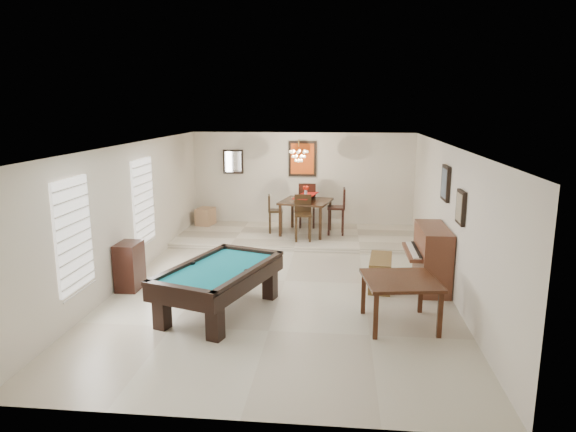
% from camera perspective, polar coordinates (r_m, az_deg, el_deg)
% --- Properties ---
extents(ground_plane, '(6.00, 9.00, 0.02)m').
position_cam_1_polar(ground_plane, '(9.95, -0.35, -7.27)').
color(ground_plane, beige).
extents(wall_back, '(6.00, 0.04, 2.60)m').
position_cam_1_polar(wall_back, '(14.01, 1.62, 3.96)').
color(wall_back, silver).
rests_on(wall_back, ground_plane).
extents(wall_front, '(6.00, 0.04, 2.60)m').
position_cam_1_polar(wall_front, '(5.32, -5.64, -10.01)').
color(wall_front, silver).
rests_on(wall_front, ground_plane).
extents(wall_left, '(0.04, 9.00, 2.60)m').
position_cam_1_polar(wall_left, '(10.35, -17.11, 0.47)').
color(wall_left, silver).
rests_on(wall_left, ground_plane).
extents(wall_right, '(0.04, 9.00, 2.60)m').
position_cam_1_polar(wall_right, '(9.75, 17.46, -0.26)').
color(wall_right, silver).
rests_on(wall_right, ground_plane).
extents(ceiling, '(6.00, 9.00, 0.04)m').
position_cam_1_polar(ceiling, '(9.41, -0.37, 7.89)').
color(ceiling, white).
rests_on(ceiling, wall_back).
extents(dining_step, '(6.00, 2.50, 0.12)m').
position_cam_1_polar(dining_step, '(13.03, 1.18, -2.24)').
color(dining_step, beige).
rests_on(dining_step, ground_plane).
extents(window_left_front, '(0.06, 1.00, 1.70)m').
position_cam_1_polar(window_left_front, '(8.38, -22.74, -1.92)').
color(window_left_front, white).
rests_on(window_left_front, wall_left).
extents(window_left_rear, '(0.06, 1.00, 1.70)m').
position_cam_1_polar(window_left_rear, '(10.86, -15.79, 1.62)').
color(window_left_rear, white).
rests_on(window_left_rear, wall_left).
extents(pool_table, '(1.87, 2.53, 0.75)m').
position_cam_1_polar(pool_table, '(8.47, -7.60, -8.17)').
color(pool_table, black).
rests_on(pool_table, ground_plane).
extents(square_table, '(1.22, 1.22, 0.74)m').
position_cam_1_polar(square_table, '(8.11, 12.30, -9.31)').
color(square_table, black).
rests_on(square_table, ground_plane).
extents(upright_piano, '(0.77, 1.38, 1.15)m').
position_cam_1_polar(upright_piano, '(9.79, 14.93, -4.45)').
color(upright_piano, brown).
rests_on(upright_piano, ground_plane).
extents(piano_bench, '(0.50, 1.04, 0.56)m').
position_cam_1_polar(piano_bench, '(9.70, 10.22, -6.18)').
color(piano_bench, brown).
rests_on(piano_bench, ground_plane).
extents(apothecary_chest, '(0.39, 0.58, 0.87)m').
position_cam_1_polar(apothecary_chest, '(9.84, -17.20, -5.32)').
color(apothecary_chest, black).
rests_on(apothecary_chest, ground_plane).
extents(dining_table, '(1.39, 1.39, 0.97)m').
position_cam_1_polar(dining_table, '(12.96, 1.98, 0.16)').
color(dining_table, black).
rests_on(dining_table, dining_step).
extents(flower_vase, '(0.19, 0.19, 0.27)m').
position_cam_1_polar(flower_vase, '(12.85, 2.00, 2.86)').
color(flower_vase, '#B5220F').
rests_on(flower_vase, dining_table).
extents(dining_chair_south, '(0.44, 0.44, 1.09)m').
position_cam_1_polar(dining_chair_south, '(12.26, 1.67, -0.25)').
color(dining_chair_south, black).
rests_on(dining_chair_south, dining_step).
extents(dining_chair_north, '(0.47, 0.47, 1.20)m').
position_cam_1_polar(dining_chair_north, '(13.64, 2.14, 1.26)').
color(dining_chair_north, black).
rests_on(dining_chair_north, dining_step).
extents(dining_chair_west, '(0.40, 0.40, 0.97)m').
position_cam_1_polar(dining_chair_west, '(13.06, -1.39, 0.26)').
color(dining_chair_west, black).
rests_on(dining_chair_west, dining_step).
extents(dining_chair_east, '(0.44, 0.44, 1.17)m').
position_cam_1_polar(dining_chair_east, '(12.92, 5.35, 0.53)').
color(dining_chair_east, black).
rests_on(dining_chair_east, dining_step).
extents(corner_bench, '(0.50, 0.58, 0.46)m').
position_cam_1_polar(corner_bench, '(14.13, -9.16, -0.04)').
color(corner_bench, tan).
rests_on(corner_bench, dining_step).
extents(chandelier, '(0.44, 0.44, 0.60)m').
position_cam_1_polar(chandelier, '(12.62, 1.20, 7.16)').
color(chandelier, '#FFE5B2').
rests_on(chandelier, ceiling).
extents(back_painting, '(0.75, 0.06, 0.95)m').
position_cam_1_polar(back_painting, '(13.90, 1.62, 6.38)').
color(back_painting, '#D84C14').
rests_on(back_painting, wall_back).
extents(back_mirror, '(0.55, 0.06, 0.65)m').
position_cam_1_polar(back_mirror, '(14.17, -6.11, 6.02)').
color(back_mirror, white).
rests_on(back_mirror, wall_back).
extents(right_picture_upper, '(0.06, 0.55, 0.65)m').
position_cam_1_polar(right_picture_upper, '(9.92, 17.11, 3.51)').
color(right_picture_upper, slate).
rests_on(right_picture_upper, wall_right).
extents(right_picture_lower, '(0.06, 0.45, 0.55)m').
position_cam_1_polar(right_picture_lower, '(8.70, 18.65, 0.91)').
color(right_picture_lower, gray).
rests_on(right_picture_lower, wall_right).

